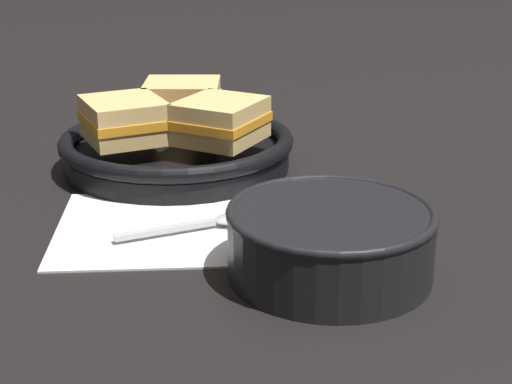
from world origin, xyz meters
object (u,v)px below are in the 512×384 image
sandwich_near_right (124,120)px  sandwich_far_left (220,121)px  spoon (218,221)px  soup_bowl (331,237)px  sandwich_near_left (182,100)px  skillet (177,150)px

sandwich_near_right → sandwich_far_left: (0.11, -0.00, 0.00)m
spoon → sandwich_near_right: 0.20m
soup_bowl → sandwich_near_left: bearing=114.7°
soup_bowl → sandwich_near_right: bearing=130.3°
sandwich_near_left → sandwich_far_left: 0.11m
spoon → sandwich_near_left: bearing=78.5°
sandwich_near_left → sandwich_near_right: size_ratio=0.78×
spoon → sandwich_near_right: sandwich_near_right is taller
soup_bowl → spoon: soup_bowl is taller
sandwich_near_left → sandwich_near_right: bearing=-121.1°
soup_bowl → sandwich_far_left: sandwich_far_left is taller
spoon → sandwich_near_left: 0.26m
skillet → sandwich_far_left: bearing=-31.1°
skillet → sandwich_near_left: 0.08m
skillet → sandwich_near_right: 0.08m
spoon → sandwich_near_right: bearing=101.6°
skillet → sandwich_near_right: (-0.05, -0.03, 0.04)m
spoon → sandwich_near_right: (-0.11, 0.15, 0.06)m
sandwich_near_left → sandwich_far_left: same height
skillet → sandwich_far_left: size_ratio=2.26×
spoon → skillet: (-0.06, 0.18, 0.01)m
sandwich_near_left → sandwich_far_left: (0.05, -0.09, 0.00)m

